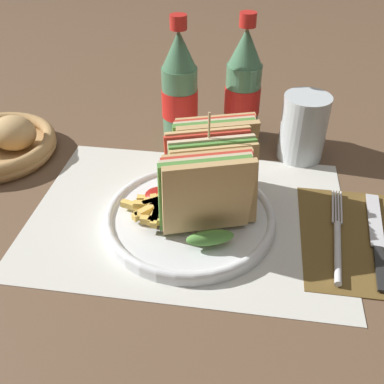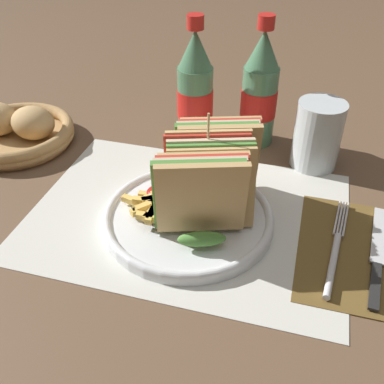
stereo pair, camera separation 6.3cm
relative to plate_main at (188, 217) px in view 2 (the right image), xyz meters
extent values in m
plane|color=brown|center=(0.02, 0.02, -0.01)|extent=(4.00, 4.00, 0.00)
cube|color=silver|center=(0.00, 0.01, -0.01)|extent=(0.45, 0.33, 0.00)
cylinder|color=white|center=(0.00, 0.00, 0.00)|extent=(0.24, 0.24, 0.01)
torus|color=white|center=(0.00, 0.00, 0.00)|extent=(0.24, 0.24, 0.01)
cube|color=tan|center=(0.03, -0.04, 0.07)|extent=(0.12, 0.06, 0.11)
cube|color=#518E3D|center=(0.03, -0.03, 0.07)|extent=(0.12, 0.06, 0.11)
cube|color=beige|center=(0.02, -0.02, 0.07)|extent=(0.12, 0.06, 0.11)
cube|color=red|center=(0.02, -0.02, 0.06)|extent=(0.12, 0.06, 0.11)
cube|color=tan|center=(0.02, -0.01, 0.06)|extent=(0.12, 0.06, 0.11)
ellipsoid|color=#518E3D|center=(0.03, -0.06, 0.02)|extent=(0.07, 0.04, 0.02)
cube|color=tan|center=(0.03, -0.01, 0.06)|extent=(0.12, 0.06, 0.11)
cube|color=#518E3D|center=(0.03, 0.00, 0.06)|extent=(0.12, 0.06, 0.11)
cube|color=beige|center=(0.03, 0.01, 0.07)|extent=(0.12, 0.06, 0.11)
cube|color=red|center=(0.03, 0.01, 0.07)|extent=(0.12, 0.06, 0.11)
cube|color=tan|center=(0.02, 0.02, 0.07)|extent=(0.12, 0.06, 0.11)
ellipsoid|color=#518E3D|center=(0.03, -0.01, 0.02)|extent=(0.07, 0.04, 0.02)
cube|color=tan|center=(0.03, 0.05, 0.07)|extent=(0.12, 0.06, 0.11)
cube|color=#518E3D|center=(0.03, 0.06, 0.07)|extent=(0.12, 0.06, 0.11)
cube|color=beige|center=(0.02, 0.07, 0.07)|extent=(0.12, 0.06, 0.11)
cube|color=red|center=(0.02, 0.08, 0.06)|extent=(0.12, 0.06, 0.11)
cube|color=tan|center=(0.02, 0.09, 0.06)|extent=(0.12, 0.06, 0.11)
ellipsoid|color=#518E3D|center=(0.03, 0.04, 0.02)|extent=(0.07, 0.04, 0.02)
cylinder|color=tan|center=(0.03, 0.02, 0.08)|extent=(0.00, 0.00, 0.15)
cube|color=#E0B756|center=(-0.05, 0.01, 0.01)|extent=(0.05, 0.01, 0.01)
cube|color=#E0B756|center=(-0.05, -0.01, 0.01)|extent=(0.05, 0.03, 0.01)
cube|color=#E0B756|center=(-0.07, -0.01, 0.01)|extent=(0.06, 0.02, 0.01)
cube|color=#E0B756|center=(-0.05, 0.00, 0.01)|extent=(0.05, 0.06, 0.01)
cube|color=#E0B756|center=(-0.04, 0.00, 0.02)|extent=(0.05, 0.04, 0.01)
cube|color=#E0B756|center=(-0.04, -0.01, 0.02)|extent=(0.05, 0.02, 0.01)
cube|color=#E0B756|center=(-0.04, -0.01, 0.02)|extent=(0.07, 0.02, 0.01)
cube|color=#E0B756|center=(-0.04, -0.02, 0.02)|extent=(0.02, 0.06, 0.01)
cube|color=#E0B756|center=(-0.02, 0.01, 0.02)|extent=(0.05, 0.01, 0.01)
cube|color=#E0B756|center=(-0.04, -0.04, 0.02)|extent=(0.05, 0.01, 0.01)
cube|color=#E0B756|center=(-0.04, -0.01, 0.02)|extent=(0.03, 0.05, 0.01)
cube|color=#E0B756|center=(-0.04, -0.02, 0.02)|extent=(0.01, 0.07, 0.01)
cube|color=#E0B756|center=(-0.04, -0.01, 0.02)|extent=(0.05, 0.05, 0.01)
ellipsoid|color=maroon|center=(-0.05, 0.02, 0.02)|extent=(0.04, 0.04, 0.02)
cube|color=brown|center=(0.23, 0.00, -0.01)|extent=(0.15, 0.21, 0.00)
cylinder|color=silver|center=(0.20, -0.04, 0.00)|extent=(0.02, 0.11, 0.01)
cylinder|color=silver|center=(0.20, 0.06, 0.00)|extent=(0.01, 0.08, 0.00)
cylinder|color=silver|center=(0.21, 0.06, 0.00)|extent=(0.01, 0.08, 0.00)
cylinder|color=silver|center=(0.21, 0.06, 0.00)|extent=(0.01, 0.08, 0.00)
cylinder|color=silver|center=(0.21, 0.06, 0.00)|extent=(0.01, 0.08, 0.00)
cube|color=black|center=(0.25, -0.06, 0.00)|extent=(0.02, 0.08, 0.00)
cube|color=silver|center=(0.26, 0.04, 0.00)|extent=(0.03, 0.12, 0.00)
cylinder|color=#4C7F5B|center=(-0.05, 0.22, 0.06)|extent=(0.06, 0.06, 0.14)
cylinder|color=red|center=(-0.05, 0.22, 0.07)|extent=(0.06, 0.06, 0.05)
cone|color=#4C7F5B|center=(-0.05, 0.22, 0.16)|extent=(0.06, 0.06, 0.06)
cylinder|color=red|center=(-0.05, 0.22, 0.20)|extent=(0.03, 0.03, 0.02)
cylinder|color=#4C7F5B|center=(0.05, 0.25, 0.06)|extent=(0.06, 0.06, 0.14)
cylinder|color=red|center=(0.05, 0.25, 0.07)|extent=(0.06, 0.06, 0.05)
cone|color=#4C7F5B|center=(0.05, 0.25, 0.16)|extent=(0.06, 0.06, 0.06)
cylinder|color=red|center=(0.05, 0.25, 0.20)|extent=(0.03, 0.03, 0.02)
cylinder|color=silver|center=(0.16, 0.20, 0.05)|extent=(0.08, 0.08, 0.11)
cylinder|color=black|center=(0.16, 0.20, 0.01)|extent=(0.07, 0.07, 0.04)
cylinder|color=#AD8451|center=(-0.36, 0.13, 0.00)|extent=(0.19, 0.19, 0.01)
torus|color=#AD8451|center=(-0.36, 0.13, 0.00)|extent=(0.20, 0.20, 0.02)
torus|color=#AD8451|center=(-0.36, 0.13, 0.01)|extent=(0.20, 0.20, 0.02)
ellipsoid|color=tan|center=(-0.32, 0.14, 0.03)|extent=(0.08, 0.07, 0.06)
camera|label=1|loc=(0.07, -0.48, 0.41)|focal=42.00mm
camera|label=2|loc=(0.13, -0.46, 0.41)|focal=42.00mm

